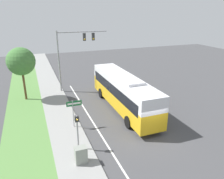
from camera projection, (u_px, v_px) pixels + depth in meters
ground_plane at (149, 137)px, 17.71m from camera, size 80.00×80.00×0.00m
sidewalk at (74, 153)px, 15.60m from camera, size 2.80×80.00×0.12m
grass_verge at (26, 164)px, 14.53m from camera, size 3.60×80.00×0.10m
lane_divider_near at (108, 146)px, 16.50m from camera, size 0.14×30.00×0.01m
bus at (123, 90)px, 22.06m from camera, size 2.59×12.12×3.68m
signal_gantry at (72, 49)px, 26.33m from camera, size 6.20×0.41×7.48m
pedestrian_signal at (77, 127)px, 15.38m from camera, size 0.28×0.34×2.79m
street_sign at (74, 109)px, 18.48m from camera, size 1.31×0.08×2.56m
utility_cabinet at (81, 155)px, 14.36m from camera, size 0.78×0.58×1.17m
roadside_tree at (21, 62)px, 23.46m from camera, size 3.02×3.02×5.90m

